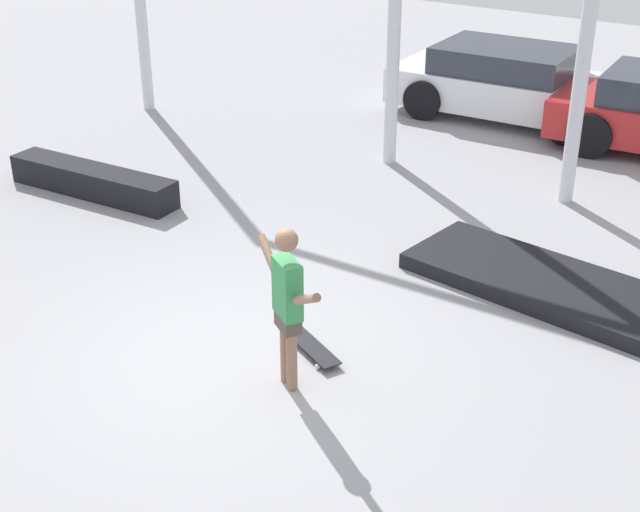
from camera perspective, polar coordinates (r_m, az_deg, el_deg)
ground_plane at (r=9.04m, az=-5.88°, el=-6.61°), size 36.00×36.00×0.00m
skateboarder at (r=8.14m, az=-2.09°, el=-2.82°), size 1.19×0.80×1.64m
skateboard at (r=9.06m, az=-0.45°, el=-5.90°), size 0.81×0.54×0.08m
grind_box at (r=13.15m, az=-14.33°, el=4.66°), size 2.77×0.63×0.40m
manual_pad at (r=10.54m, az=13.86°, el=-1.58°), size 3.21×1.68×0.18m
parked_car_white at (r=16.38m, az=12.08°, el=10.77°), size 4.25×2.09×1.26m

